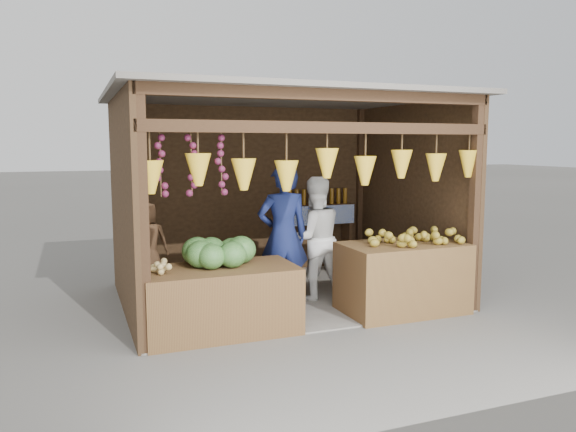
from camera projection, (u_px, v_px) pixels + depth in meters
The scene contains 12 objects.
ground at pixel (281, 297), 7.50m from camera, with size 80.00×80.00×0.00m, color #514F49.
stall_structure at pixel (280, 173), 7.24m from camera, with size 4.30×3.30×2.66m.
back_shelf at pixel (315, 217), 8.96m from camera, with size 1.25×0.32×1.32m.
counter_left at pixel (220, 300), 6.05m from camera, with size 1.65×0.85×0.72m, color #52331B.
counter_right at pixel (402, 278), 6.80m from camera, with size 1.47×0.85×0.84m, color #53351B.
stool at pixel (150, 293), 7.08m from camera, with size 0.33×0.33×0.31m, color black.
man_standing at pixel (283, 236), 6.97m from camera, with size 0.65×0.43×1.79m, color #141D4C.
woman_standing at pixel (314, 238), 7.33m from camera, with size 0.78×0.61×1.61m, color white.
vendor_seated at pixel (148, 242), 7.00m from camera, with size 0.49×0.32×1.00m, color #503420.
melon_pile at pixel (218, 251), 6.07m from camera, with size 1.00×0.50×0.32m, color #124315, non-canonical shape.
tanfruit_pile at pixel (156, 267), 5.74m from camera, with size 0.34×0.40×0.13m, color tan, non-canonical shape.
mango_pile at pixel (412, 234), 6.73m from camera, with size 1.40×0.64×0.22m, color #BA6818, non-canonical shape.
Camera 1 is at (-2.55, -6.85, 2.02)m, focal length 35.00 mm.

